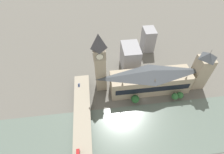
{
  "coord_description": "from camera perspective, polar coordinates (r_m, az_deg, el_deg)",
  "views": [
    {
      "loc": [
        -102.79,
        47.86,
        153.39
      ],
      "look_at": [
        18.13,
        32.7,
        20.93
      ],
      "focal_mm": 28.0,
      "sensor_mm": 36.0,
      "label": 1
    }
  ],
  "objects": [
    {
      "name": "ground_plane",
      "position": [
        190.75,
        10.57,
        -7.36
      ],
      "size": [
        600.0,
        600.0,
        0.0
      ],
      "primitive_type": "plane",
      "color": "#605E56"
    },
    {
      "name": "river_water",
      "position": [
        174.7,
        13.42,
        -16.31
      ],
      "size": [
        55.77,
        360.0,
        0.3
      ],
      "primitive_type": "cube",
      "color": "slate",
      "rests_on": "ground_plane"
    },
    {
      "name": "parliament_hall",
      "position": [
        189.83,
        12.44,
        -1.06
      ],
      "size": [
        22.6,
        84.82,
        29.42
      ],
      "color": "tan",
      "rests_on": "ground_plane"
    },
    {
      "name": "clock_tower",
      "position": [
        171.95,
        -3.99,
        4.85
      ],
      "size": [
        12.3,
        12.3,
        70.1
      ],
      "color": "tan",
      "rests_on": "ground_plane"
    },
    {
      "name": "victoria_tower",
      "position": [
        206.48,
        27.15,
        2.01
      ],
      "size": [
        14.58,
        14.58,
        50.33
      ],
      "color": "tan",
      "rests_on": "ground_plane"
    },
    {
      "name": "road_bridge",
      "position": [
        164.41,
        -9.65,
        -18.32
      ],
      "size": [
        143.54,
        16.18,
        6.37
      ],
      "color": "gray",
      "rests_on": "ground_plane"
    },
    {
      "name": "car_northbound_tail",
      "position": [
        194.43,
        -10.76,
        -2.58
      ],
      "size": [
        4.02,
        1.85,
        1.37
      ],
      "color": "navy",
      "rests_on": "road_bridge"
    },
    {
      "name": "city_block_west",
      "position": [
        244.17,
        11.69,
        11.91
      ],
      "size": [
        19.93,
        15.02,
        30.67
      ],
      "color": "#939399",
      "rests_on": "ground_plane"
    },
    {
      "name": "city_block_center",
      "position": [
        210.22,
        5.9,
        6.28
      ],
      "size": [
        28.25,
        19.86,
        32.01
      ],
      "color": "#939399",
      "rests_on": "ground_plane"
    },
    {
      "name": "tree_embankment_near",
      "position": [
        198.06,
        21.33,
        -5.57
      ],
      "size": [
        7.08,
        7.08,
        8.8
      ],
      "color": "brown",
      "rests_on": "ground_plane"
    },
    {
      "name": "tree_embankment_mid",
      "position": [
        181.82,
        7.61,
        -7.18
      ],
      "size": [
        8.29,
        8.29,
        10.58
      ],
      "color": "brown",
      "rests_on": "ground_plane"
    },
    {
      "name": "tree_embankment_far",
      "position": [
        193.89,
        19.86,
        -5.96
      ],
      "size": [
        7.05,
        7.05,
        9.83
      ],
      "color": "brown",
      "rests_on": "ground_plane"
    }
  ]
}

